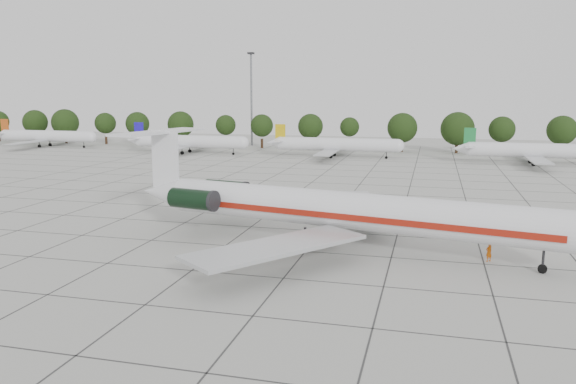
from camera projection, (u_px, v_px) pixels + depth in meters
The scene contains 10 objects.
ground at pixel (251, 227), 62.44m from camera, with size 260.00×260.00×0.00m, color #B6B6AE.
apron_joints at pixel (285, 202), 76.74m from camera, with size 170.00×170.00×0.02m, color #383838.
main_airliner at pixel (323, 208), 54.29m from camera, with size 45.17×35.15×10.69m.
ground_crew at pixel (489, 252), 49.61m from camera, with size 0.63×0.41×1.72m, color #D75A0C.
bg_airliner_a at pixel (47, 136), 152.61m from camera, with size 28.24×27.20×7.40m.
bg_airliner_b at pixel (189, 142), 135.72m from camera, with size 28.24×27.20×7.40m.
bg_airliner_c at pixel (336, 145), 128.03m from camera, with size 28.24×27.20×7.40m.
bg_airliner_d at pixel (537, 151), 114.79m from camera, with size 28.24×27.20×7.40m.
tree_line at pixel (311, 126), 145.27m from camera, with size 249.86×8.44×10.22m.
floodlight_mast at pixel (251, 94), 154.99m from camera, with size 1.60×1.60×25.45m.
Camera 1 is at (19.18, -57.82, 14.83)m, focal length 35.00 mm.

